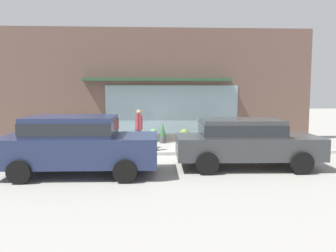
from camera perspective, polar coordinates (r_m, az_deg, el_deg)
ground_plane at (r=12.61m, az=-1.45°, el=-4.67°), size 60.00×60.00×0.00m
curb_strip at (r=12.40m, az=-1.42°, el=-4.56°), size 14.00×0.24×0.12m
storefront at (r=15.58m, az=-1.77°, el=6.54°), size 14.00×0.81×5.07m
fire_hydrant at (r=13.29m, az=-2.39°, el=-2.26°), size 0.42×0.39×0.85m
pedestrian_with_handbag at (r=13.70m, az=-4.87°, el=0.00°), size 0.31×0.68×1.56m
parked_car_navy at (r=9.78m, az=-14.80°, el=-2.55°), size 4.27×2.15×1.62m
parked_car_dark_gray at (r=10.55m, az=12.56°, el=-2.24°), size 4.29×2.04×1.47m
potted_plant_by_entrance at (r=15.34m, az=-13.00°, el=-0.98°), size 0.59×0.59×0.89m
potted_plant_near_hydrant at (r=15.50m, az=6.18°, el=-0.73°), size 0.33×0.33×1.11m
potted_plant_window_right at (r=15.14m, az=-0.86°, el=-1.19°), size 0.26×0.26×0.93m
potted_plant_trailing_edge at (r=15.42m, az=-16.56°, el=-0.85°), size 0.37×0.37×1.18m
potted_plant_window_left at (r=15.66m, az=12.53°, el=-1.75°), size 0.40×0.40×0.52m
potted_plant_corner_tall at (r=15.08m, az=2.74°, el=-1.70°), size 0.39×0.39×0.64m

